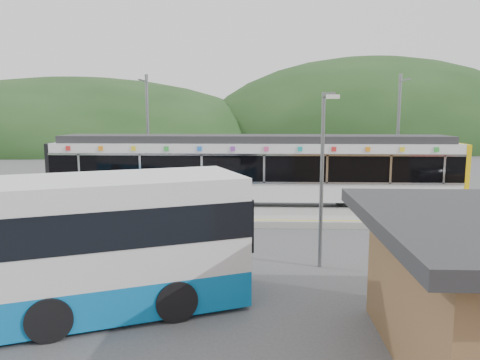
{
  "coord_description": "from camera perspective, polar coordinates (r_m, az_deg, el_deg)",
  "views": [
    {
      "loc": [
        -0.73,
        -17.75,
        4.94
      ],
      "look_at": [
        -1.47,
        1.0,
        2.19
      ],
      "focal_mm": 35.0,
      "sensor_mm": 36.0,
      "label": 1
    }
  ],
  "objects": [
    {
      "name": "lamp_post",
      "position": [
        14.66,
        10.04,
        1.85
      ],
      "size": [
        0.38,
        1.01,
        5.53
      ],
      "rotation": [
        0.0,
        0.0,
        0.18
      ],
      "color": "slate",
      "rests_on": "ground"
    },
    {
      "name": "train",
      "position": [
        23.92,
        1.75,
        1.43
      ],
      "size": [
        20.44,
        3.01,
        3.74
      ],
      "color": "black",
      "rests_on": "ground"
    },
    {
      "name": "hills",
      "position": [
        24.55,
        18.63,
        -3.71
      ],
      "size": [
        146.0,
        149.0,
        26.0
      ],
      "color": "#1E3D19",
      "rests_on": "ground"
    },
    {
      "name": "ground",
      "position": [
        18.44,
        4.49,
        -7.23
      ],
      "size": [
        120.0,
        120.0,
        0.0
      ],
      "primitive_type": "plane",
      "color": "#4C4C4F",
      "rests_on": "ground"
    },
    {
      "name": "catenary_mast_west",
      "position": [
        27.08,
        -11.17,
        5.45
      ],
      "size": [
        0.18,
        1.8,
        7.0
      ],
      "color": "slate",
      "rests_on": "ground"
    },
    {
      "name": "catenary_mast_east",
      "position": [
        27.45,
        18.7,
        5.2
      ],
      "size": [
        0.18,
        1.8,
        7.0
      ],
      "color": "slate",
      "rests_on": "ground"
    },
    {
      "name": "platform",
      "position": [
        21.6,
        4.16,
        -4.5
      ],
      "size": [
        26.0,
        3.2,
        0.3
      ],
      "primitive_type": "cube",
      "color": "#9E9E99",
      "rests_on": "ground"
    },
    {
      "name": "yellow_line",
      "position": [
        20.3,
        4.29,
        -4.89
      ],
      "size": [
        26.0,
        0.1,
        0.01
      ],
      "primitive_type": "cube",
      "color": "yellow",
      "rests_on": "platform"
    }
  ]
}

